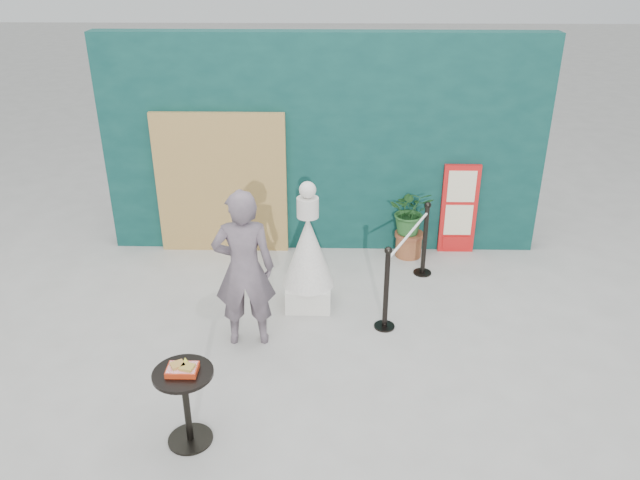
{
  "coord_description": "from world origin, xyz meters",
  "views": [
    {
      "loc": [
        0.14,
        -5.09,
        4.04
      ],
      "look_at": [
        0.0,
        1.2,
        1.0
      ],
      "focal_mm": 35.0,
      "sensor_mm": 36.0,
      "label": 1
    }
  ],
  "objects": [
    {
      "name": "ground",
      "position": [
        0.0,
        0.0,
        0.0
      ],
      "size": [
        60.0,
        60.0,
        0.0
      ],
      "primitive_type": "plane",
      "color": "#ADAAA5",
      "rests_on": "ground"
    },
    {
      "name": "back_wall",
      "position": [
        0.0,
        3.15,
        1.5
      ],
      "size": [
        6.0,
        0.3,
        3.0
      ],
      "primitive_type": "cube",
      "color": "#0A302E",
      "rests_on": "ground"
    },
    {
      "name": "bamboo_fence",
      "position": [
        -1.4,
        2.94,
        1.0
      ],
      "size": [
        1.8,
        0.08,
        2.0
      ],
      "primitive_type": "cube",
      "color": "tan",
      "rests_on": "ground"
    },
    {
      "name": "woman",
      "position": [
        -0.79,
        0.68,
        0.9
      ],
      "size": [
        0.69,
        0.49,
        1.8
      ],
      "primitive_type": "imported",
      "rotation": [
        0.0,
        0.0,
        3.24
      ],
      "color": "slate",
      "rests_on": "ground"
    },
    {
      "name": "menu_board",
      "position": [
        1.9,
        2.95,
        0.65
      ],
      "size": [
        0.5,
        0.07,
        1.3
      ],
      "color": "red",
      "rests_on": "ground"
    },
    {
      "name": "statue",
      "position": [
        -0.15,
        1.46,
        0.65
      ],
      "size": [
        0.62,
        0.62,
        1.6
      ],
      "color": "silver",
      "rests_on": "ground"
    },
    {
      "name": "cafe_table",
      "position": [
        -1.11,
        -0.87,
        0.5
      ],
      "size": [
        0.52,
        0.52,
        0.75
      ],
      "color": "black",
      "rests_on": "ground"
    },
    {
      "name": "food_basket",
      "position": [
        -1.11,
        -0.87,
        0.79
      ],
      "size": [
        0.26,
        0.19,
        0.11
      ],
      "color": "red",
      "rests_on": "cafe_table"
    },
    {
      "name": "planter",
      "position": [
        1.21,
        2.8,
        0.59
      ],
      "size": [
        0.6,
        0.52,
        1.02
      ],
      "color": "brown",
      "rests_on": "ground"
    },
    {
      "name": "stanchion_barrier",
      "position": [
        1.05,
        1.62,
        0.49
      ],
      "size": [
        0.84,
        1.54,
        1.03
      ],
      "color": "black",
      "rests_on": "ground"
    }
  ]
}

